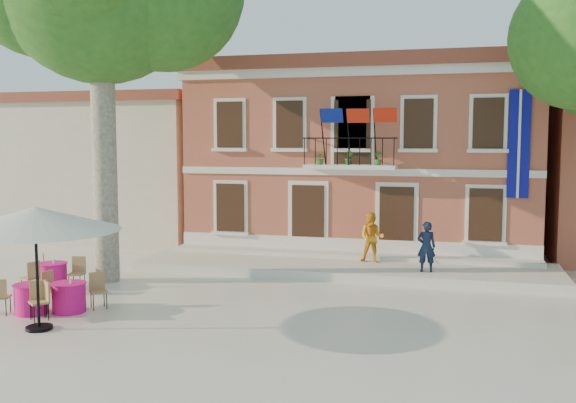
# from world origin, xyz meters

# --- Properties ---
(ground) EXTENTS (90.00, 90.00, 0.00)m
(ground) POSITION_xyz_m (0.00, 0.00, 0.00)
(ground) COLOR beige
(ground) RESTS_ON ground
(main_building) EXTENTS (13.50, 9.59, 7.50)m
(main_building) POSITION_xyz_m (2.00, 9.99, 3.78)
(main_building) COLOR #A7543C
(main_building) RESTS_ON ground
(neighbor_west) EXTENTS (9.40, 9.40, 6.40)m
(neighbor_west) POSITION_xyz_m (-9.50, 11.00, 3.22)
(neighbor_west) COLOR beige
(neighbor_west) RESTS_ON ground
(terrace) EXTENTS (14.00, 3.40, 0.30)m
(terrace) POSITION_xyz_m (2.00, 4.40, 0.15)
(terrace) COLOR silver
(terrace) RESTS_ON ground
(patio_umbrella) EXTENTS (3.91, 3.91, 2.91)m
(patio_umbrella) POSITION_xyz_m (-3.83, -3.94, 2.61)
(patio_umbrella) COLOR black
(patio_umbrella) RESTS_ON ground
(pedestrian_navy) EXTENTS (0.63, 0.47, 1.60)m
(pedestrian_navy) POSITION_xyz_m (4.74, 3.63, 1.10)
(pedestrian_navy) COLOR #101C37
(pedestrian_navy) RESTS_ON terrace
(pedestrian_orange) EXTENTS (0.84, 0.66, 1.71)m
(pedestrian_orange) POSITION_xyz_m (2.89, 4.74, 1.15)
(pedestrian_orange) COLOR orange
(pedestrian_orange) RESTS_ON terrace
(cafe_table_0) EXTENTS (1.85, 1.76, 0.95)m
(cafe_table_0) POSITION_xyz_m (-4.88, -2.78, 0.43)
(cafe_table_0) COLOR #DC1493
(cafe_table_0) RESTS_ON ground
(cafe_table_1) EXTENTS (1.71, 1.60, 0.95)m
(cafe_table_1) POSITION_xyz_m (-4.03, -2.41, 0.42)
(cafe_table_1) COLOR #DC1493
(cafe_table_1) RESTS_ON ground
(cafe_table_3) EXTENTS (1.76, 1.84, 0.95)m
(cafe_table_3) POSITION_xyz_m (-6.06, -0.19, 0.43)
(cafe_table_3) COLOR #DC1493
(cafe_table_3) RESTS_ON ground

